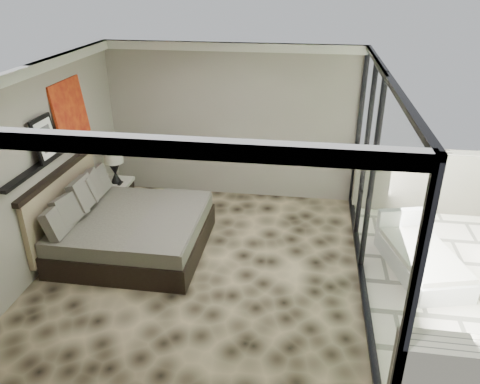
# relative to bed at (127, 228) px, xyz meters

# --- Properties ---
(floor) EXTENTS (5.00, 5.00, 0.00)m
(floor) POSITION_rel_bed_xyz_m (1.24, -0.30, -0.35)
(floor) COLOR black
(floor) RESTS_ON ground
(ceiling) EXTENTS (4.50, 5.00, 0.02)m
(ceiling) POSITION_rel_bed_xyz_m (1.24, -0.30, 2.44)
(ceiling) COLOR silver
(ceiling) RESTS_ON back_wall
(back_wall) EXTENTS (4.50, 0.02, 2.80)m
(back_wall) POSITION_rel_bed_xyz_m (1.24, 2.19, 1.05)
(back_wall) COLOR gray
(back_wall) RESTS_ON floor
(left_wall) EXTENTS (0.02, 5.00, 2.80)m
(left_wall) POSITION_rel_bed_xyz_m (-1.00, -0.30, 1.05)
(left_wall) COLOR gray
(left_wall) RESTS_ON floor
(glass_wall) EXTENTS (0.08, 5.00, 2.80)m
(glass_wall) POSITION_rel_bed_xyz_m (3.49, -0.30, 1.05)
(glass_wall) COLOR white
(glass_wall) RESTS_ON floor
(terrace_slab) EXTENTS (3.00, 5.00, 0.12)m
(terrace_slab) POSITION_rel_bed_xyz_m (4.99, -0.30, -0.41)
(terrace_slab) COLOR beige
(terrace_slab) RESTS_ON ground
(picture_ledge) EXTENTS (0.12, 2.20, 0.05)m
(picture_ledge) POSITION_rel_bed_xyz_m (-0.94, -0.20, 1.15)
(picture_ledge) COLOR black
(picture_ledge) RESTS_ON left_wall
(bed) EXTENTS (2.15, 2.08, 1.19)m
(bed) POSITION_rel_bed_xyz_m (0.00, 0.00, 0.00)
(bed) COLOR black
(bed) RESTS_ON floor
(nightstand) EXTENTS (0.53, 0.53, 0.50)m
(nightstand) POSITION_rel_bed_xyz_m (-0.67, 1.29, -0.10)
(nightstand) COLOR black
(nightstand) RESTS_ON floor
(table_lamp) EXTENTS (0.33, 0.33, 0.60)m
(table_lamp) POSITION_rel_bed_xyz_m (-0.65, 1.25, 0.55)
(table_lamp) COLOR black
(table_lamp) RESTS_ON nightstand
(abstract_canvas) EXTENTS (0.13, 0.90, 0.90)m
(abstract_canvas) POSITION_rel_bed_xyz_m (-0.95, 0.60, 1.63)
(abstract_canvas) COLOR red
(abstract_canvas) RESTS_ON picture_ledge
(framed_print) EXTENTS (0.11, 0.50, 0.60)m
(framed_print) POSITION_rel_bed_xyz_m (-0.90, -0.26, 1.48)
(framed_print) COLOR black
(framed_print) RESTS_ON picture_ledge
(lounger) EXTENTS (1.16, 1.72, 0.62)m
(lounger) POSITION_rel_bed_xyz_m (4.32, 0.08, -0.16)
(lounger) COLOR silver
(lounger) RESTS_ON terrace_slab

